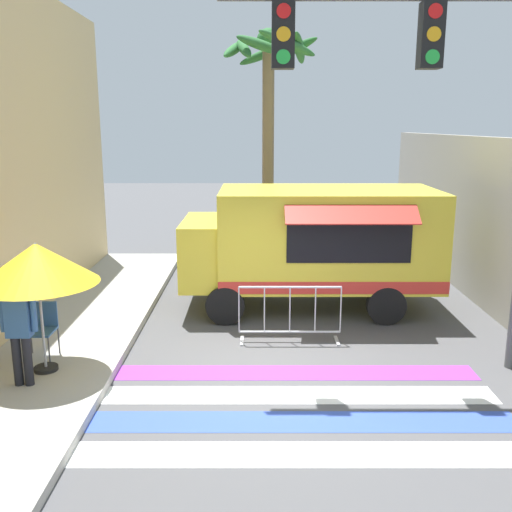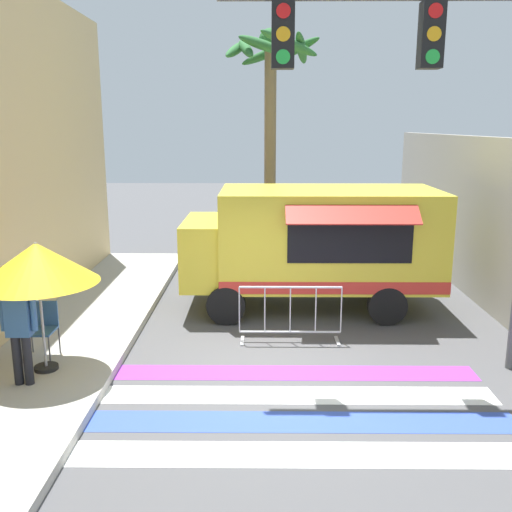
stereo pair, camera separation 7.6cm
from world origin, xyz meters
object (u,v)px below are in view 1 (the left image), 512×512
traffic_signal_pole (431,91)px  folding_chair (41,325)px  palm_tree (270,92)px  barricade_front (291,315)px  food_truck (309,240)px  patio_umbrella (38,264)px  vendor_person (20,326)px

traffic_signal_pole → folding_chair: size_ratio=6.65×
palm_tree → folding_chair: bearing=-120.8°
barricade_front → food_truck: bearing=76.5°
barricade_front → palm_tree: bearing=92.9°
traffic_signal_pole → palm_tree: bearing=108.7°
traffic_signal_pole → patio_umbrella: (-5.73, -0.43, -2.47)m
patio_umbrella → folding_chair: (-0.24, 0.54, -1.14)m
folding_chair → vendor_person: vendor_person is taller
food_truck → barricade_front: food_truck is taller
food_truck → folding_chair: 5.51m
food_truck → folding_chair: bearing=-146.4°
traffic_signal_pole → palm_tree: 6.83m
barricade_front → palm_tree: (-0.27, 5.35, 4.11)m
food_truck → vendor_person: (-4.43, -4.06, -0.44)m
traffic_signal_pole → barricade_front: 4.38m
barricade_front → vendor_person: bearing=-152.7°
patio_umbrella → vendor_person: (-0.13, -0.50, -0.79)m
barricade_front → patio_umbrella: bearing=-158.0°
folding_chair → barricade_front: size_ratio=0.48×
food_truck → barricade_front: (-0.48, -2.02, -0.96)m
traffic_signal_pole → barricade_front: traffic_signal_pole is taller
palm_tree → patio_umbrella: bearing=-117.2°
patio_umbrella → vendor_person: patio_umbrella is taller
folding_chair → palm_tree: bearing=60.6°
barricade_front → palm_tree: 6.75m
food_truck → palm_tree: (-0.76, 3.33, 3.15)m
vendor_person → patio_umbrella: bearing=81.1°
food_truck → folding_chair: (-4.55, -3.01, -0.79)m
folding_chair → traffic_signal_pole: bearing=0.3°
palm_tree → traffic_signal_pole: bearing=-71.3°
patio_umbrella → barricade_front: 4.32m
barricade_front → traffic_signal_pole: bearing=-30.3°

